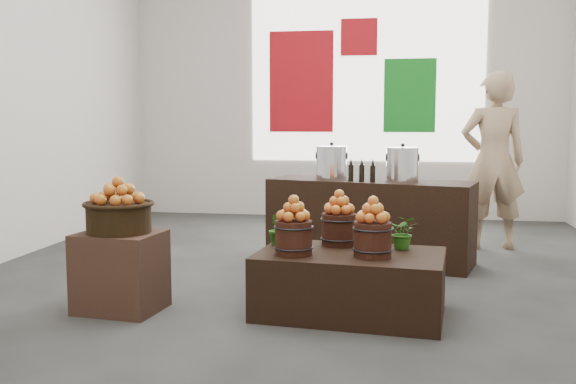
% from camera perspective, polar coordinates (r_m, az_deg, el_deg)
% --- Properties ---
extents(ground, '(7.00, 7.00, 0.00)m').
position_cam_1_polar(ground, '(5.75, 2.21, -7.32)').
color(ground, '#3D3E3B').
rests_on(ground, ground).
extents(back_wall, '(6.00, 0.04, 4.00)m').
position_cam_1_polar(back_wall, '(9.09, 5.02, 10.38)').
color(back_wall, beige).
rests_on(back_wall, ground).
extents(back_opening, '(3.20, 0.02, 2.40)m').
position_cam_1_polar(back_opening, '(9.05, 6.94, 10.38)').
color(back_opening, white).
rests_on(back_opening, back_wall).
extents(deco_red_left, '(0.90, 0.04, 1.40)m').
position_cam_1_polar(deco_red_left, '(9.12, 1.19, 9.76)').
color(deco_red_left, '#A90D15').
rests_on(deco_red_left, back_wall).
extents(deco_green_right, '(0.70, 0.04, 1.00)m').
position_cam_1_polar(deco_green_right, '(9.02, 10.76, 8.42)').
color(deco_green_right, '#12751B').
rests_on(deco_green_right, back_wall).
extents(deco_red_upper, '(0.50, 0.04, 0.50)m').
position_cam_1_polar(deco_red_upper, '(9.10, 6.33, 13.53)').
color(deco_red_upper, '#A90D15').
rests_on(deco_red_upper, back_wall).
extents(crate, '(0.62, 0.53, 0.57)m').
position_cam_1_polar(crate, '(4.78, -14.67, -6.86)').
color(crate, '#4B3023').
rests_on(crate, ground).
extents(wicker_basket, '(0.45, 0.45, 0.21)m').
position_cam_1_polar(wicker_basket, '(4.70, -14.80, -2.27)').
color(wicker_basket, black).
rests_on(wicker_basket, crate).
extents(apples_in_basket, '(0.35, 0.35, 0.19)m').
position_cam_1_polar(apples_in_basket, '(4.68, -14.87, 0.13)').
color(apples_in_basket, '#B0051E').
rests_on(apples_in_basket, wicker_basket).
extents(display_table, '(1.36, 0.92, 0.44)m').
position_cam_1_polar(display_table, '(4.57, 5.54, -8.10)').
color(display_table, black).
rests_on(display_table, ground).
extents(apple_bucket_front_left, '(0.26, 0.26, 0.24)m').
position_cam_1_polar(apple_bucket_front_left, '(4.40, 0.50, -4.09)').
color(apple_bucket_front_left, '#39190F').
rests_on(apple_bucket_front_left, display_table).
extents(apples_in_bucket_front_left, '(0.19, 0.19, 0.17)m').
position_cam_1_polar(apples_in_bucket_front_left, '(4.37, 0.50, -1.46)').
color(apples_in_bucket_front_left, '#B0051E').
rests_on(apples_in_bucket_front_left, apple_bucket_front_left).
extents(apple_bucket_front_right, '(0.26, 0.26, 0.24)m').
position_cam_1_polar(apple_bucket_front_right, '(4.37, 7.53, -4.21)').
color(apple_bucket_front_right, '#39190F').
rests_on(apple_bucket_front_right, display_table).
extents(apples_in_bucket_front_right, '(0.19, 0.19, 0.17)m').
position_cam_1_polar(apples_in_bucket_front_right, '(4.34, 7.57, -1.56)').
color(apples_in_bucket_front_right, '#B0051E').
rests_on(apples_in_bucket_front_right, apple_bucket_front_right).
extents(apple_bucket_rear, '(0.26, 0.26, 0.24)m').
position_cam_1_polar(apple_bucket_rear, '(4.74, 4.55, -3.34)').
color(apple_bucket_rear, '#39190F').
rests_on(apple_bucket_rear, display_table).
extents(apples_in_bucket_rear, '(0.19, 0.19, 0.17)m').
position_cam_1_polar(apples_in_bucket_rear, '(4.71, 4.57, -0.90)').
color(apples_in_bucket_rear, '#B0051E').
rests_on(apples_in_bucket_rear, apple_bucket_rear).
extents(herb_garnish_right, '(0.26, 0.24, 0.25)m').
position_cam_1_polar(herb_garnish_right, '(4.66, 10.22, -3.54)').
color(herb_garnish_right, '#205512').
rests_on(herb_garnish_right, display_table).
extents(herb_garnish_left, '(0.16, 0.14, 0.24)m').
position_cam_1_polar(herb_garnish_left, '(4.74, -0.93, -3.28)').
color(herb_garnish_left, '#205512').
rests_on(herb_garnish_left, display_table).
extents(counter, '(2.03, 1.09, 0.79)m').
position_cam_1_polar(counter, '(6.23, 7.28, -2.57)').
color(counter, black).
rests_on(counter, ground).
extents(stock_pot_left, '(0.30, 0.30, 0.30)m').
position_cam_1_polar(stock_pot_left, '(6.30, 3.89, 2.56)').
color(stock_pot_left, silver).
rests_on(stock_pot_left, counter).
extents(stock_pot_center, '(0.30, 0.30, 0.30)m').
position_cam_1_polar(stock_pot_center, '(6.09, 10.13, 2.34)').
color(stock_pot_center, silver).
rests_on(stock_pot_center, counter).
extents(oil_cruets, '(0.22, 0.10, 0.22)m').
position_cam_1_polar(oil_cruets, '(5.99, 6.81, 1.95)').
color(oil_cruets, black).
rests_on(oil_cruets, counter).
extents(shopper, '(0.73, 0.52, 1.87)m').
position_cam_1_polar(shopper, '(7.10, 17.77, 2.65)').
color(shopper, '#A18462').
rests_on(shopper, ground).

